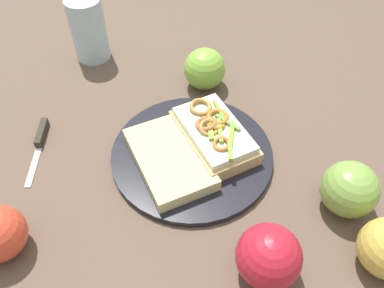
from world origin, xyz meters
TOP-DOWN VIEW (x-y plane):
  - ground_plane at (0.00, 0.00)m, footprint 2.00×2.00m
  - plate at (0.00, 0.00)m, footprint 0.26×0.26m
  - sandwich at (0.04, -0.00)m, footprint 0.11×0.16m
  - bread_slice_side at (-0.04, 0.00)m, footprint 0.12×0.17m
  - apple_1 at (0.12, 0.14)m, footprint 0.09×0.09m
  - apple_2 at (0.14, -0.20)m, footprint 0.11×0.11m
  - apple_4 at (-0.02, -0.22)m, footprint 0.11×0.11m
  - drinking_glass at (-0.03, 0.34)m, footprint 0.07×0.07m
  - knife at (-0.20, 0.16)m, footprint 0.08×0.12m

SIDE VIEW (x-z plane):
  - ground_plane at x=0.00m, z-range 0.00..0.00m
  - plate at x=0.00m, z-range 0.00..0.01m
  - knife at x=-0.20m, z-range 0.00..0.01m
  - bread_slice_side at x=-0.04m, z-range 0.01..0.03m
  - sandwich at x=0.04m, z-range 0.01..0.06m
  - apple_1 at x=0.12m, z-range 0.00..0.08m
  - apple_2 at x=0.14m, z-range 0.00..0.08m
  - apple_4 at x=-0.02m, z-range 0.00..0.08m
  - drinking_glass at x=-0.03m, z-range 0.00..0.13m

